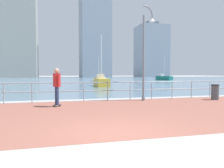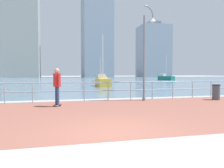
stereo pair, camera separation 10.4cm
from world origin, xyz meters
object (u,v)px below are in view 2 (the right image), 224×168
(skateboarder, at_px, (57,83))
(trash_bin, at_px, (216,92))
(sailboat_blue, at_px, (102,81))
(lamppost, at_px, (147,48))
(sailboat_white, at_px, (166,78))
(sailboat_navy, at_px, (101,81))

(skateboarder, xyz_separation_m, trash_bin, (9.25, 0.51, -0.64))
(trash_bin, bearing_deg, sailboat_blue, 103.71)
(trash_bin, bearing_deg, lamppost, 170.51)
(lamppost, relative_size, sailboat_white, 0.89)
(sailboat_blue, bearing_deg, sailboat_navy, 80.58)
(lamppost, height_order, sailboat_blue, sailboat_blue)
(skateboarder, height_order, sailboat_blue, sailboat_blue)
(skateboarder, bearing_deg, lamppost, 13.45)
(sailboat_white, bearing_deg, trash_bin, -113.35)
(lamppost, distance_m, sailboat_navy, 24.47)
(skateboarder, distance_m, trash_bin, 9.28)
(skateboarder, distance_m, sailboat_blue, 17.05)
(sailboat_white, bearing_deg, lamppost, -118.90)
(trash_bin, xyz_separation_m, sailboat_white, (16.43, 38.04, 0.12))
(skateboarder, relative_size, sailboat_navy, 0.43)
(sailboat_navy, bearing_deg, sailboat_blue, -99.42)
(skateboarder, xyz_separation_m, sailboat_blue, (5.43, 16.16, -0.50))
(trash_bin, distance_m, sailboat_white, 41.44)
(sailboat_white, relative_size, sailboat_blue, 0.98)
(skateboarder, height_order, trash_bin, skateboarder)
(sailboat_navy, distance_m, sailboat_blue, 9.43)
(sailboat_navy, relative_size, sailboat_white, 0.69)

